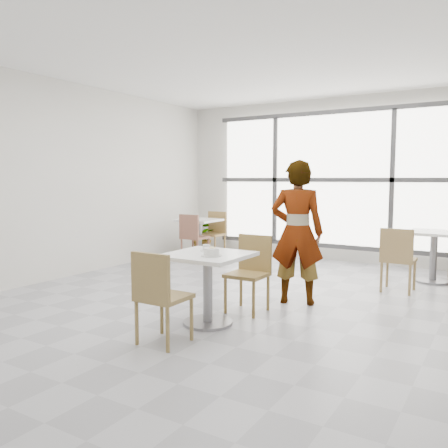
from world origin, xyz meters
The scene contains 17 objects.
floor centered at (0.00, 0.00, 0.00)m, with size 7.00×7.00×0.00m, color #9E9EA5.
ceiling centered at (0.00, 0.00, 3.00)m, with size 7.00×7.00×0.00m, color white.
wall_back centered at (0.00, 3.50, 1.50)m, with size 6.00×6.00×0.00m, color silver.
wall_left centered at (-3.00, 0.00, 1.50)m, with size 7.00×7.00×0.00m, color silver.
window centered at (0.00, 3.44, 1.50)m, with size 4.60×0.07×2.52m.
main_table centered at (0.16, -0.88, 0.52)m, with size 0.80×0.80×0.75m.
chair_near centered at (0.12, -1.63, 0.50)m, with size 0.42×0.42×0.87m.
chair_far centered at (0.30, -0.20, 0.50)m, with size 0.42×0.42×0.87m.
oatmeal_bowl centered at (0.28, -1.00, 0.79)m, with size 0.21×0.21×0.10m.
coffee_cup centered at (0.05, -0.75, 0.78)m, with size 0.16×0.13×0.07m.
person centered at (0.63, 0.37, 0.87)m, with size 0.64×0.42×1.75m, color black.
bg_table_left centered at (-2.21, 2.40, 0.49)m, with size 0.70×0.70×0.75m.
bg_table_right centered at (1.90, 2.52, 0.49)m, with size 0.70×0.70×0.75m.
bg_chair_left_near centered at (-2.14, 2.07, 0.50)m, with size 0.42×0.42×0.87m.
bg_chair_left_far centered at (-2.11, 2.78, 0.50)m, with size 0.42×0.42×0.87m.
bg_chair_right_near centered at (1.58, 1.56, 0.50)m, with size 0.42×0.42×0.87m.
plant_left centered at (-2.42, 2.86, 0.32)m, with size 0.58×0.51×0.65m, color #3E7135.
Camera 1 is at (2.76, -4.80, 1.52)m, focal length 36.78 mm.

